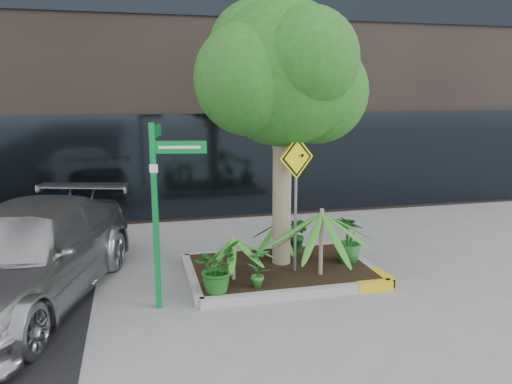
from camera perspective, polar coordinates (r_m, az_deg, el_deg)
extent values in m
plane|color=gray|center=(8.81, 2.09, -10.14)|extent=(80.00, 80.00, 0.00)
cube|color=#9E9E99|center=(10.10, 1.00, -6.81)|extent=(3.20, 0.15, 0.15)
cube|color=#9E9E99|center=(8.13, 5.05, -11.51)|extent=(3.20, 0.15, 0.15)
cube|color=#9E9E99|center=(8.80, -7.38, -9.71)|extent=(0.15, 2.20, 0.15)
cube|color=#9E9E99|center=(9.66, 12.02, -7.94)|extent=(0.15, 2.20, 0.15)
cube|color=yellow|center=(8.61, 13.41, -10.44)|extent=(0.60, 0.17, 0.15)
cube|color=black|center=(9.09, 2.80, -8.64)|extent=(3.05, 2.05, 0.06)
cylinder|color=tan|center=(8.90, 2.98, 0.57)|extent=(0.33, 0.33, 3.12)
cylinder|color=tan|center=(8.79, 3.71, 7.95)|extent=(0.59, 0.17, 1.01)
sphere|color=#205C1A|center=(8.75, 3.12, 13.39)|extent=(2.50, 2.50, 2.50)
sphere|color=#205C1A|center=(9.27, 6.92, 11.28)|extent=(1.87, 1.87, 1.87)
sphere|color=#205C1A|center=(8.38, -0.66, 12.78)|extent=(1.87, 1.87, 1.87)
sphere|color=#205C1A|center=(8.23, 5.87, 14.92)|extent=(1.66, 1.66, 1.66)
sphere|color=#205C1A|center=(9.19, 0.23, 15.91)|extent=(1.77, 1.77, 1.77)
cylinder|color=tan|center=(8.59, 7.45, -5.66)|extent=(0.07, 0.07, 1.16)
cylinder|color=tan|center=(8.37, -2.65, -7.46)|extent=(0.07, 0.07, 0.76)
cylinder|color=tan|center=(9.59, 2.49, -5.25)|extent=(0.07, 0.07, 0.67)
imported|color=#ABABAF|center=(8.49, -24.99, -6.70)|extent=(3.51, 5.56, 1.50)
imported|color=#1B5B1A|center=(7.89, -4.57, -8.57)|extent=(0.99, 0.99, 0.79)
imported|color=#1F6722|center=(9.31, 10.57, -5.34)|extent=(0.68, 0.68, 0.86)
imported|color=#277724|center=(8.03, 0.26, -8.57)|extent=(0.41, 0.41, 0.68)
imported|color=#1B5C1A|center=(9.75, 4.80, -4.92)|extent=(0.52, 0.52, 0.69)
cube|color=#0B8334|center=(7.49, -11.41, -2.99)|extent=(0.09, 0.09, 2.80)
cube|color=#0B8334|center=(7.24, -8.75, 5.09)|extent=(0.77, 0.19, 0.18)
cube|color=#0B8334|center=(7.65, -11.31, 6.84)|extent=(0.19, 0.77, 0.18)
cube|color=white|center=(7.23, -8.74, 5.08)|extent=(0.59, 0.13, 0.04)
cube|color=white|center=(7.65, -11.43, 6.83)|extent=(0.13, 0.59, 0.04)
cube|color=white|center=(7.29, -11.62, 2.65)|extent=(0.12, 0.03, 0.12)
cylinder|color=slate|center=(8.58, 4.53, -2.09)|extent=(0.07, 0.07, 2.17)
cube|color=yellow|center=(8.40, 4.68, 3.95)|extent=(0.68, 0.30, 0.73)
cube|color=black|center=(8.38, 4.71, 3.94)|extent=(0.60, 0.25, 0.65)
cube|color=yellow|center=(8.38, 4.72, 3.93)|extent=(0.51, 0.21, 0.55)
cube|color=black|center=(8.37, 4.65, 3.85)|extent=(0.16, 0.07, 0.10)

